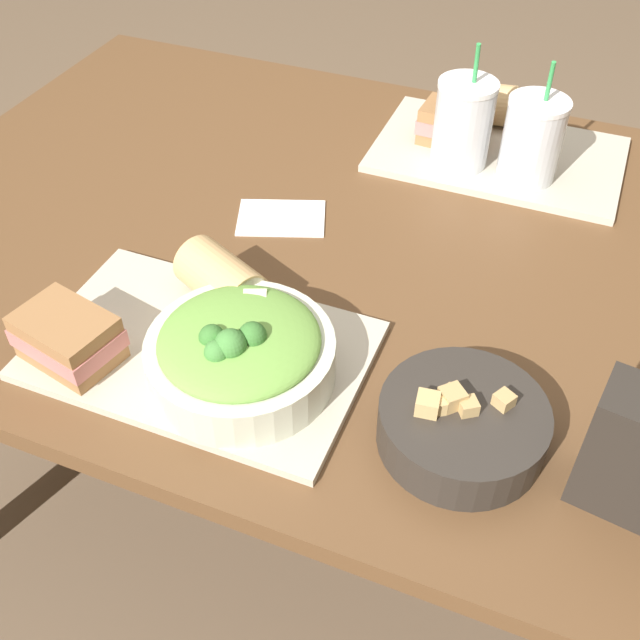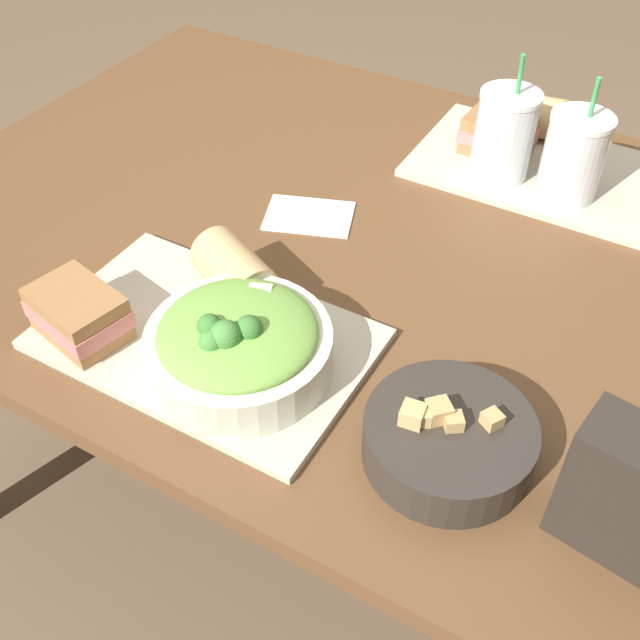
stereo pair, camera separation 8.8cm
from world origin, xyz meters
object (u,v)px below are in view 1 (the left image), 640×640
at_px(soup_bowl, 462,423).
at_px(drink_cup_dark, 463,126).
at_px(baguette_near, 222,280).
at_px(sandwich_near, 68,337).
at_px(napkin_folded, 281,218).
at_px(salad_bowl, 240,352).
at_px(baguette_far, 491,104).
at_px(drink_cup_red, 532,142).
at_px(sandwich_far, 454,125).

height_order(soup_bowl, drink_cup_dark, drink_cup_dark).
bearing_deg(baguette_near, sandwich_near, 167.46).
height_order(baguette_near, napkin_folded, baguette_near).
height_order(salad_bowl, drink_cup_dark, drink_cup_dark).
distance_m(baguette_near, baguette_far, 0.64).
bearing_deg(sandwich_near, soup_bowl, 20.00).
bearing_deg(drink_cup_dark, soup_bowl, -75.34).
height_order(salad_bowl, baguette_far, salad_bowl).
height_order(soup_bowl, baguette_far, baguette_far).
relative_size(soup_bowl, drink_cup_red, 0.95).
relative_size(sandwich_far, napkin_folded, 0.75).
xyz_separation_m(drink_cup_dark, napkin_folded, (-0.22, -0.24, -0.08)).
xyz_separation_m(sandwich_far, baguette_far, (0.04, 0.09, 0.00)).
relative_size(baguette_near, drink_cup_dark, 0.65).
bearing_deg(drink_cup_red, sandwich_far, 155.52).
relative_size(sandwich_near, napkin_folded, 0.86).
bearing_deg(salad_bowl, drink_cup_dark, 77.93).
distance_m(sandwich_near, drink_cup_red, 0.76).
bearing_deg(napkin_folded, soup_bowl, -40.93).
bearing_deg(soup_bowl, baguette_near, 163.86).
height_order(sandwich_far, drink_cup_red, drink_cup_red).
height_order(baguette_near, drink_cup_red, drink_cup_red).
relative_size(baguette_far, napkin_folded, 0.61).
bearing_deg(sandwich_near, baguette_far, 78.29).
height_order(sandwich_far, napkin_folded, sandwich_far).
bearing_deg(napkin_folded, baguette_near, -86.85).
xyz_separation_m(sandwich_near, drink_cup_red, (0.44, 0.61, 0.03)).
relative_size(baguette_far, drink_cup_dark, 0.47).
xyz_separation_m(salad_bowl, sandwich_far, (0.09, 0.63, -0.01)).
bearing_deg(drink_cup_dark, sandwich_near, -118.21).
distance_m(baguette_near, sandwich_far, 0.54).
bearing_deg(sandwich_far, soup_bowl, -71.31).
distance_m(soup_bowl, drink_cup_dark, 0.57).
bearing_deg(baguette_near, drink_cup_red, -9.59).
bearing_deg(baguette_far, sandwich_far, 145.78).
bearing_deg(baguette_far, sandwich_near, 147.54).
bearing_deg(drink_cup_dark, napkin_folded, -131.78).
height_order(baguette_near, drink_cup_dark, drink_cup_dark).
relative_size(sandwich_near, baguette_far, 1.41).
bearing_deg(napkin_folded, drink_cup_dark, 48.22).
relative_size(salad_bowl, sandwich_far, 1.90).
relative_size(soup_bowl, baguette_far, 1.95).
relative_size(baguette_far, drink_cup_red, 0.49).
bearing_deg(napkin_folded, sandwich_far, 58.11).
bearing_deg(salad_bowl, baguette_near, 126.38).
xyz_separation_m(drink_cup_red, napkin_folded, (-0.33, -0.24, -0.07)).
distance_m(salad_bowl, drink_cup_dark, 0.58).
height_order(baguette_near, sandwich_far, baguette_near).
xyz_separation_m(baguette_far, drink_cup_red, (0.09, -0.15, 0.03)).
distance_m(drink_cup_dark, napkin_folded, 0.33).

